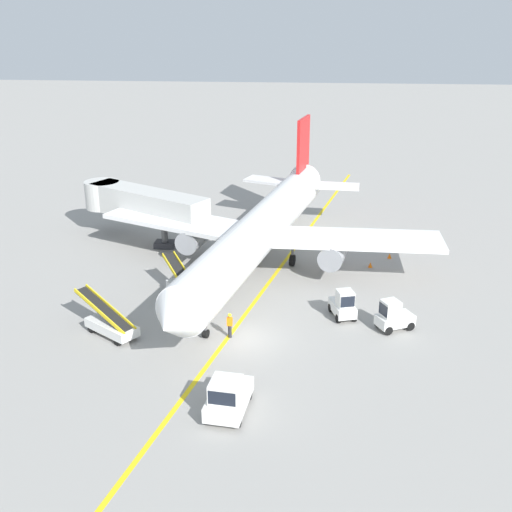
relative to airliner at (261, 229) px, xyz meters
The scene contains 12 objects.
ground_plane 12.28m from the airliner, 90.43° to the right, with size 300.00×300.00×0.00m, color gray.
taxi_line_yellow 7.61m from the airliner, 91.00° to the right, with size 0.30×80.00×0.01m, color yellow.
airliner is the anchor object (origin of this frame).
jet_bridge 13.03m from the airliner, 152.99° to the left, with size 12.44×8.46×4.85m.
pushback_tug 19.87m from the airliner, 90.43° to the right, with size 2.31×3.80×2.20m.
baggage_tug_near_wing 13.64m from the airliner, 45.45° to the right, with size 2.73×2.24×2.10m.
baggage_tug_by_cargo_door 10.54m from the airliner, 52.52° to the right, with size 1.92×2.67×2.10m.
belt_loader_forward_hold 15.02m from the airliner, 126.39° to the right, with size 4.82×3.89×2.59m.
belt_loader_aft_hold 8.29m from the airliner, 130.63° to the right, with size 3.83×4.85×2.59m.
ground_crew_marshaller 11.92m from the airliner, 95.35° to the right, with size 0.36×0.24×1.70m.
safety_cone_nose_left 11.55m from the airliner, 17.49° to the left, with size 0.36×0.36×0.44m, color orange.
safety_cone_nose_right 9.44m from the airliner, ahead, with size 0.36×0.36×0.44m, color orange.
Camera 1 is at (3.86, -35.79, 19.72)m, focal length 44.85 mm.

